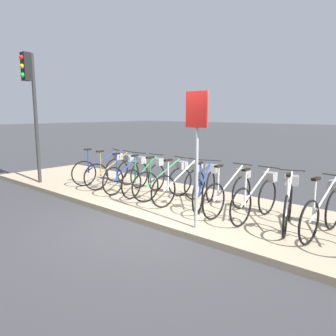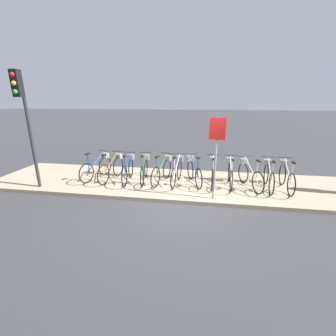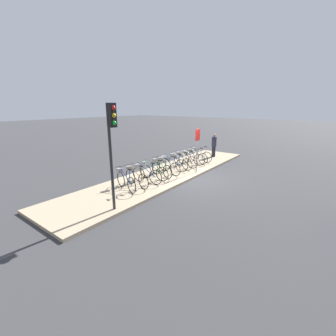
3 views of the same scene
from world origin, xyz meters
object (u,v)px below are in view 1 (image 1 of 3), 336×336
at_px(traffic_light, 30,91).
at_px(sign_post, 197,137).
at_px(parked_bicycle_8, 257,196).
at_px(parked_bicycle_9, 289,202).
at_px(parked_bicycle_4, 167,180).
at_px(parked_bicycle_0, 104,168).
at_px(parked_bicycle_1, 116,171).
at_px(parked_bicycle_10, 325,209).
at_px(parked_bicycle_6, 206,186).
at_px(parked_bicycle_2, 129,174).
at_px(parked_bicycle_7, 231,191).
at_px(parked_bicycle_3, 147,176).
at_px(parked_bicycle_5, 183,183).

bearing_deg(traffic_light, sign_post, 0.50).
relative_size(parked_bicycle_8, parked_bicycle_9, 1.04).
bearing_deg(parked_bicycle_4, parked_bicycle_0, 179.32).
bearing_deg(parked_bicycle_1, parked_bicycle_10, -0.10).
bearing_deg(parked_bicycle_4, parked_bicycle_6, 3.63).
xyz_separation_m(parked_bicycle_2, parked_bicycle_9, (4.14, 0.06, 0.00)).
distance_m(parked_bicycle_4, parked_bicycle_8, 2.30).
height_order(parked_bicycle_2, parked_bicycle_7, same).
relative_size(parked_bicycle_2, parked_bicycle_9, 1.04).
distance_m(parked_bicycle_1, parked_bicycle_3, 1.19).
height_order(parked_bicycle_0, parked_bicycle_7, same).
bearing_deg(parked_bicycle_0, traffic_light, -141.91).
bearing_deg(parked_bicycle_0, parked_bicycle_4, -0.68).
bearing_deg(parked_bicycle_2, traffic_light, -157.79).
distance_m(parked_bicycle_5, parked_bicycle_8, 1.79).
height_order(parked_bicycle_0, parked_bicycle_3, same).
bearing_deg(parked_bicycle_5, parked_bicycle_0, 178.84).
height_order(parked_bicycle_8, parked_bicycle_9, same).
relative_size(parked_bicycle_3, parked_bicycle_8, 1.00).
bearing_deg(parked_bicycle_7, parked_bicycle_5, -177.60).
xyz_separation_m(parked_bicycle_1, parked_bicycle_5, (2.36, -0.01, 0.00)).
xyz_separation_m(parked_bicycle_0, parked_bicycle_7, (4.15, -0.01, 0.00)).
xyz_separation_m(parked_bicycle_6, parked_bicycle_7, (0.65, -0.05, 0.00)).
distance_m(parked_bicycle_3, sign_post, 2.88).
bearing_deg(parked_bicycle_1, parked_bicycle_0, 174.98).
bearing_deg(traffic_light, parked_bicycle_3, 19.75).
height_order(parked_bicycle_7, parked_bicycle_10, same).
relative_size(parked_bicycle_6, parked_bicycle_7, 0.95).
bearing_deg(parked_bicycle_10, parked_bicycle_0, 179.41).
bearing_deg(parked_bicycle_8, parked_bicycle_6, 177.23).
bearing_deg(parked_bicycle_3, sign_post, -25.87).
relative_size(parked_bicycle_7, parked_bicycle_10, 1.00).
height_order(parked_bicycle_2, parked_bicycle_9, same).
bearing_deg(parked_bicycle_10, parked_bicycle_9, 178.15).
distance_m(parked_bicycle_4, traffic_light, 4.70).
bearing_deg(parked_bicycle_6, parked_bicycle_7, -4.26).
height_order(parked_bicycle_6, sign_post, sign_post).
xyz_separation_m(parked_bicycle_5, parked_bicycle_10, (3.00, -0.00, 0.00)).
bearing_deg(parked_bicycle_10, parked_bicycle_3, 179.59).
bearing_deg(parked_bicycle_0, parked_bicycle_5, -1.16).
bearing_deg(traffic_light, parked_bicycle_10, 8.86).
xyz_separation_m(parked_bicycle_6, parked_bicycle_8, (1.23, -0.06, 0.00)).
xyz_separation_m(parked_bicycle_2, parked_bicycle_7, (2.95, 0.09, 0.00)).
height_order(parked_bicycle_4, parked_bicycle_8, same).
height_order(parked_bicycle_6, parked_bicycle_8, same).
distance_m(parked_bicycle_5, sign_post, 2.01).
bearing_deg(sign_post, parked_bicycle_9, 43.86).
distance_m(parked_bicycle_9, sign_post, 2.01).
xyz_separation_m(parked_bicycle_0, parked_bicycle_3, (1.77, -0.03, 0.00)).
height_order(parked_bicycle_2, parked_bicycle_4, same).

